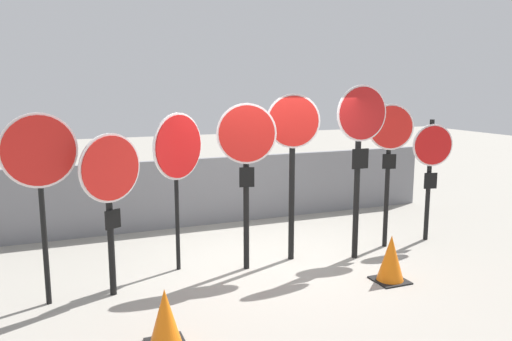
# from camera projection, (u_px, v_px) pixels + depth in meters

# --- Properties ---
(ground_plane) EXTENTS (40.00, 40.00, 0.00)m
(ground_plane) POSITION_uv_depth(u_px,v_px,m) (269.00, 264.00, 7.55)
(ground_plane) COLOR gray
(fence_back) EXTENTS (9.31, 0.12, 1.30)m
(fence_back) POSITION_uv_depth(u_px,v_px,m) (219.00, 190.00, 9.74)
(fence_back) COLOR slate
(fence_back) RESTS_ON ground
(stop_sign_0) EXTENTS (0.88, 0.23, 2.37)m
(stop_sign_0) POSITION_uv_depth(u_px,v_px,m) (40.00, 165.00, 5.86)
(stop_sign_0) COLOR black
(stop_sign_0) RESTS_ON ground
(stop_sign_1) EXTENTS (0.78, 0.43, 2.10)m
(stop_sign_1) POSITION_uv_depth(u_px,v_px,m) (110.00, 184.00, 6.19)
(stop_sign_1) COLOR black
(stop_sign_1) RESTS_ON ground
(stop_sign_2) EXTENTS (0.81, 0.54, 2.30)m
(stop_sign_2) POSITION_uv_depth(u_px,v_px,m) (178.00, 155.00, 7.04)
(stop_sign_2) COLOR black
(stop_sign_2) RESTS_ON ground
(stop_sign_3) EXTENTS (0.84, 0.22, 2.44)m
(stop_sign_3) POSITION_uv_depth(u_px,v_px,m) (247.00, 154.00, 7.05)
(stop_sign_3) COLOR black
(stop_sign_3) RESTS_ON ground
(stop_sign_4) EXTENTS (0.78, 0.26, 2.56)m
(stop_sign_4) POSITION_uv_depth(u_px,v_px,m) (293.00, 146.00, 7.46)
(stop_sign_4) COLOR black
(stop_sign_4) RESTS_ON ground
(stop_sign_5) EXTENTS (0.84, 0.15, 2.69)m
(stop_sign_5) POSITION_uv_depth(u_px,v_px,m) (360.00, 140.00, 7.50)
(stop_sign_5) COLOR black
(stop_sign_5) RESTS_ON ground
(stop_sign_6) EXTENTS (0.70, 0.30, 2.39)m
(stop_sign_6) POSITION_uv_depth(u_px,v_px,m) (390.00, 147.00, 8.08)
(stop_sign_6) COLOR black
(stop_sign_6) RESTS_ON ground
(stop_sign_7) EXTENTS (0.70, 0.20, 2.11)m
(stop_sign_7) POSITION_uv_depth(u_px,v_px,m) (431.00, 159.00, 8.49)
(stop_sign_7) COLOR black
(stop_sign_7) RESTS_ON ground
(traffic_cone_0) EXTENTS (0.44, 0.44, 0.66)m
(traffic_cone_0) POSITION_uv_depth(u_px,v_px,m) (391.00, 259.00, 6.85)
(traffic_cone_0) COLOR black
(traffic_cone_0) RESTS_ON ground
(traffic_cone_1) EXTENTS (0.40, 0.40, 0.62)m
(traffic_cone_1) POSITION_uv_depth(u_px,v_px,m) (165.00, 318.00, 5.15)
(traffic_cone_1) COLOR black
(traffic_cone_1) RESTS_ON ground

